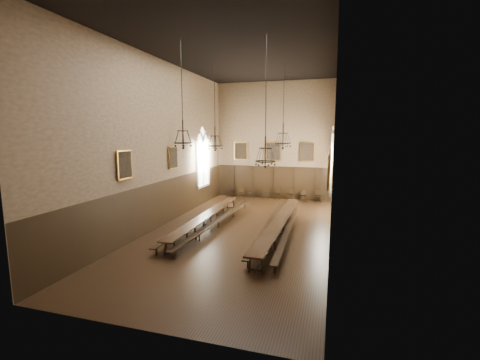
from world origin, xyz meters
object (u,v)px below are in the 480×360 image
at_px(chair_4, 277,196).
at_px(chair_5, 290,196).
at_px(bench_left_outer, 196,222).
at_px(bench_right_outer, 289,230).
at_px(chair_3, 266,195).
at_px(chandelier_front_right, 265,153).
at_px(table_right, 279,228).
at_px(bench_left_inner, 218,222).
at_px(chair_0, 230,193).
at_px(chandelier_back_right, 283,139).
at_px(chair_2, 252,195).
at_px(table_left, 208,220).
at_px(chair_6, 304,198).
at_px(chair_1, 242,194).
at_px(chair_7, 318,198).
at_px(chandelier_front_left, 183,136).
at_px(chandelier_back_left, 215,141).
at_px(bench_right_inner, 268,227).

relative_size(chair_4, chair_5, 0.99).
relative_size(bench_left_outer, bench_right_outer, 0.93).
relative_size(chair_3, chandelier_front_right, 0.20).
xyz_separation_m(chair_4, chair_5, (0.95, 0.00, 0.00)).
height_order(table_right, bench_left_inner, table_right).
height_order(chair_0, chandelier_back_right, chandelier_back_right).
bearing_deg(chandelier_front_right, bench_right_outer, 74.01).
bearing_deg(chair_2, chandelier_back_right, -52.50).
distance_m(table_right, chandelier_front_right, 4.53).
bearing_deg(table_left, chair_0, 99.93).
bearing_deg(chair_4, chandelier_front_right, -77.53).
xyz_separation_m(bench_left_inner, chair_5, (2.76, 8.36, 0.00)).
xyz_separation_m(bench_left_outer, chair_6, (5.06, 8.49, -0.01)).
xyz_separation_m(chair_4, chandelier_back_right, (1.23, -5.77, 4.49)).
height_order(chair_0, chair_1, chair_0).
bearing_deg(bench_left_outer, chair_2, 83.39).
height_order(table_left, bench_right_outer, table_left).
bearing_deg(bench_right_outer, chandelier_front_right, -105.99).
height_order(table_left, bench_left_outer, table_left).
xyz_separation_m(chair_7, chandelier_back_right, (-1.84, -5.67, 4.49)).
relative_size(table_left, chandelier_back_right, 2.05).
bearing_deg(chair_7, table_left, -127.18).
bearing_deg(bench_left_inner, chair_3, 83.98).
xyz_separation_m(table_left, chandelier_front_right, (3.74, -2.70, 3.90)).
distance_m(chair_2, chandelier_front_left, 12.26).
bearing_deg(chair_5, table_right, -85.40).
relative_size(table_right, chair_0, 10.05).
bearing_deg(chair_0, chandelier_back_right, -50.13).
bearing_deg(chair_2, chandelier_back_left, -88.03).
relative_size(bench_right_inner, chair_3, 9.85).
distance_m(bench_left_inner, chair_4, 8.56).
height_order(chair_2, chandelier_back_right, chandelier_back_right).
bearing_deg(chair_5, chandelier_back_right, -86.78).
bearing_deg(chandelier_front_left, bench_left_inner, 80.30).
bearing_deg(chandelier_back_right, chair_4, 102.00).
height_order(chair_2, chair_6, chair_6).
bearing_deg(bench_right_inner, chandelier_back_left, 151.08).
bearing_deg(chair_7, bench_right_outer, -100.69).
distance_m(table_left, table_right, 4.02).
distance_m(chair_4, chair_7, 3.07).
distance_m(table_right, chair_5, 8.80).
height_order(chair_0, chandelier_back_left, chandelier_back_left).
bearing_deg(chair_4, chair_0, -174.17).
height_order(chair_4, chair_7, chair_7).
xyz_separation_m(table_left, chair_5, (3.37, 8.43, -0.08)).
xyz_separation_m(bench_right_outer, chair_5, (-1.09, 8.62, 0.01)).
bearing_deg(chair_6, table_right, -112.80).
bearing_deg(table_right, table_left, 174.96).
bearing_deg(bench_right_outer, chandelier_back_right, 105.91).
xyz_separation_m(bench_left_outer, chandelier_front_right, (4.37, -2.53, 4.00)).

